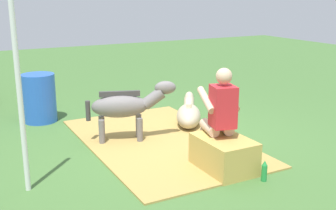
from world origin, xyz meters
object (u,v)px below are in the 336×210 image
(tent_pole_left, at_px, (20,94))
(pony_standing, at_px, (126,106))
(water_barrel, at_px, (39,98))
(hay_bale, at_px, (224,154))
(soda_bottle, at_px, (264,171))
(pony_lying, at_px, (189,114))
(person_seated, at_px, (219,113))

(tent_pole_left, bearing_deg, pony_standing, -58.71)
(water_barrel, xyz_separation_m, tent_pole_left, (-2.63, 0.69, 0.71))
(hay_bale, relative_size, soda_bottle, 3.05)
(pony_standing, distance_m, pony_lying, 1.32)
(hay_bale, height_order, person_seated, person_seated)
(person_seated, height_order, pony_lying, person_seated)
(pony_standing, bearing_deg, person_seated, -153.92)
(hay_bale, height_order, pony_standing, pony_standing)
(water_barrel, bearing_deg, pony_lying, -122.17)
(pony_standing, xyz_separation_m, soda_bottle, (-2.07, -0.91, -0.42))
(hay_bale, distance_m, water_barrel, 3.59)
(pony_standing, bearing_deg, water_barrel, 29.81)
(person_seated, relative_size, pony_lying, 1.02)
(hay_bale, xyz_separation_m, pony_standing, (1.57, 0.67, 0.33))
(water_barrel, height_order, tent_pole_left, tent_pole_left)
(pony_standing, xyz_separation_m, tent_pole_left, (-0.99, 1.63, 0.58))
(hay_bale, xyz_separation_m, soda_bottle, (-0.50, -0.24, -0.09))
(water_barrel, relative_size, tent_pole_left, 0.37)
(person_seated, bearing_deg, hay_bale, 170.31)
(hay_bale, bearing_deg, person_seated, -9.69)
(soda_bottle, distance_m, tent_pole_left, 2.93)
(person_seated, bearing_deg, pony_lying, -18.21)
(pony_standing, bearing_deg, tent_pole_left, 121.29)
(pony_lying, height_order, water_barrel, water_barrel)
(hay_bale, xyz_separation_m, pony_lying, (1.84, -0.58, -0.02))
(person_seated, height_order, tent_pole_left, tent_pole_left)
(hay_bale, relative_size, person_seated, 0.61)
(pony_lying, height_order, tent_pole_left, tent_pole_left)
(hay_bale, relative_size, water_barrel, 0.95)
(pony_standing, distance_m, tent_pole_left, 1.99)
(tent_pole_left, bearing_deg, soda_bottle, -113.12)
(water_barrel, bearing_deg, pony_standing, -150.19)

